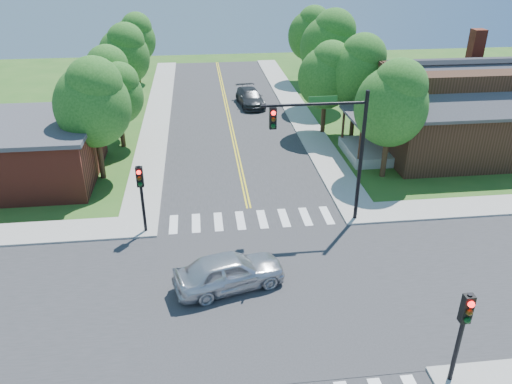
{
  "coord_description": "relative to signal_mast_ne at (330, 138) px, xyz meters",
  "views": [
    {
      "loc": [
        -2.52,
        -17.14,
        13.73
      ],
      "look_at": [
        0.14,
        5.28,
        2.2
      ],
      "focal_mm": 35.0,
      "sensor_mm": 36.0,
      "label": 1
    }
  ],
  "objects": [
    {
      "name": "intersection_patch",
      "position": [
        -3.91,
        -5.59,
        -4.85
      ],
      "size": [
        10.2,
        10.2,
        0.06
      ],
      "primitive_type": "cube",
      "color": "#2D2D30",
      "rests_on": "ground"
    },
    {
      "name": "crosswalk_north",
      "position": [
        -3.91,
        0.61,
        -4.8
      ],
      "size": [
        8.85,
        2.0,
        0.01
      ],
      "color": "white",
      "rests_on": "ground"
    },
    {
      "name": "tree_bldg",
      "position": [
        -12.01,
        12.42,
        -0.77
      ],
      "size": [
        3.66,
        3.48,
        6.23
      ],
      "color": "#382314",
      "rests_on": "ground"
    },
    {
      "name": "tree_w_b",
      "position": [
        -13.04,
        14.5,
        -0.25
      ],
      "size": [
        4.13,
        3.93,
        7.03
      ],
      "color": "#382314",
      "rests_on": "ground"
    },
    {
      "name": "tree_w_d",
      "position": [
        -12.49,
        30.95,
        -0.16
      ],
      "size": [
        4.22,
        4.0,
        7.17
      ],
      "color": "#382314",
      "rests_on": "ground"
    },
    {
      "name": "signal_mast_ne",
      "position": [
        0.0,
        0.0,
        0.0
      ],
      "size": [
        5.3,
        0.42,
        7.2
      ],
      "color": "black",
      "rests_on": "ground"
    },
    {
      "name": "tree_house",
      "position": [
        3.21,
        13.45,
        -0.16
      ],
      "size": [
        4.21,
        4.0,
        7.16
      ],
      "color": "#382314",
      "rests_on": "ground"
    },
    {
      "name": "road_ew",
      "position": [
        -3.91,
        -5.59,
        -4.83
      ],
      "size": [
        90.0,
        10.0,
        0.04
      ],
      "primitive_type": "cube",
      "color": "#2D2D30",
      "rests_on": "ground"
    },
    {
      "name": "tree_w_c",
      "position": [
        -12.53,
        21.88,
        0.05
      ],
      "size": [
        4.4,
        4.18,
        7.48
      ],
      "color": "#382314",
      "rests_on": "ground"
    },
    {
      "name": "building_nw",
      "position": [
        -18.11,
        7.61,
        -2.97
      ],
      "size": [
        10.4,
        8.4,
        3.73
      ],
      "color": "maroon",
      "rests_on": "ground"
    },
    {
      "name": "ground",
      "position": [
        -3.91,
        -5.59,
        -4.85
      ],
      "size": [
        100.0,
        100.0,
        0.0
      ],
      "primitive_type": "plane",
      "color": "#2A5A1C",
      "rests_on": "ground"
    },
    {
      "name": "car_silver",
      "position": [
        -5.5,
        -5.06,
        -4.03
      ],
      "size": [
        4.3,
        5.78,
        1.64
      ],
      "primitive_type": "imported",
      "rotation": [
        0.0,
        0.0,
        1.83
      ],
      "color": "silver",
      "rests_on": "ground"
    },
    {
      "name": "sidewalk_nw",
      "position": [
        -19.73,
        10.23,
        -4.78
      ],
      "size": [
        40.0,
        40.0,
        0.14
      ],
      "color": "#9E9B93",
      "rests_on": "ground"
    },
    {
      "name": "house_ne",
      "position": [
        11.19,
        8.65,
        -1.52
      ],
      "size": [
        13.05,
        8.8,
        7.11
      ],
      "color": "black",
      "rests_on": "ground"
    },
    {
      "name": "tree_e_d",
      "position": [
        5.44,
        29.27,
        0.23
      ],
      "size": [
        4.56,
        4.34,
        7.76
      ],
      "color": "#382314",
      "rests_on": "ground"
    },
    {
      "name": "tree_w_a",
      "position": [
        -12.67,
        7.12,
        0.22
      ],
      "size": [
        4.56,
        4.33,
        7.75
      ],
      "color": "#382314",
      "rests_on": "ground"
    },
    {
      "name": "tree_e_a",
      "position": [
        5.18,
        5.2,
        0.12
      ],
      "size": [
        4.46,
        4.24,
        7.58
      ],
      "color": "#382314",
      "rests_on": "ground"
    },
    {
      "name": "signal_pole_se",
      "position": [
        1.69,
        -11.21,
        -2.19
      ],
      "size": [
        0.34,
        0.42,
        3.8
      ],
      "color": "black",
      "rests_on": "ground"
    },
    {
      "name": "road_ns",
      "position": [
        -3.91,
        -5.59,
        -4.83
      ],
      "size": [
        10.0,
        90.0,
        0.04
      ],
      "primitive_type": "cube",
      "color": "#2D2D30",
      "rests_on": "ground"
    },
    {
      "name": "sidewalk_ne",
      "position": [
        11.9,
        10.23,
        -4.78
      ],
      "size": [
        40.0,
        40.0,
        0.14
      ],
      "color": "#9E9B93",
      "rests_on": "ground"
    },
    {
      "name": "tree_e_b",
      "position": [
        5.34,
        12.71,
        0.24
      ],
      "size": [
        4.57,
        4.34,
        7.77
      ],
      "color": "#382314",
      "rests_on": "ground"
    },
    {
      "name": "signal_pole_nw",
      "position": [
        -9.51,
        -0.01,
        -2.19
      ],
      "size": [
        0.34,
        0.42,
        3.8
      ],
      "color": "black",
      "rests_on": "ground"
    },
    {
      "name": "centerline",
      "position": [
        -3.91,
        -5.59,
        -4.8
      ],
      "size": [
        0.3,
        90.0,
        0.01
      ],
      "color": "yellow",
      "rests_on": "ground"
    },
    {
      "name": "car_dgrey",
      "position": [
        -1.74,
        21.32,
        -4.12
      ],
      "size": [
        3.15,
        5.48,
        1.46
      ],
      "primitive_type": "imported",
      "rotation": [
        0.0,
        0.0,
        0.11
      ],
      "color": "#2D2F32",
      "rests_on": "ground"
    },
    {
      "name": "tree_e_c",
      "position": [
        5.09,
        20.12,
        0.77
      ],
      "size": [
        5.04,
        4.79,
        8.57
      ],
      "color": "#382314",
      "rests_on": "ground"
    }
  ]
}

